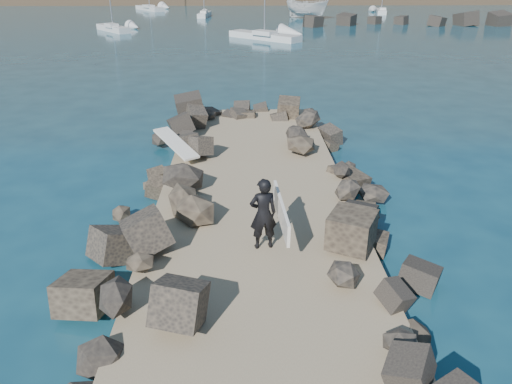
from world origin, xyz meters
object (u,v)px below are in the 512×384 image
surfer_with_board (266,213)px  sailboat_f (386,1)px  surfboard_resting (176,146)px  boat_imported (307,8)px

surfer_with_board → sailboat_f: size_ratio=0.33×
surfboard_resting → boat_imported: bearing=43.3°
boat_imported → surfer_with_board: 67.41m
surfer_with_board → sailboat_f: 102.74m
surfboard_resting → surfer_with_board: size_ratio=1.05×
surfboard_resting → surfer_with_board: (3.07, -6.66, 0.52)m
boat_imported → surfer_with_board: (-9.05, -66.80, 0.17)m
surfboard_resting → sailboat_f: (32.38, 91.80, -0.69)m
surfer_with_board → sailboat_f: bearing=73.4°
surfer_with_board → sailboat_f: sailboat_f is taller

